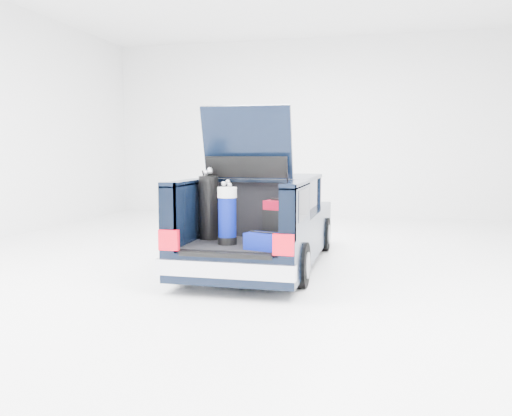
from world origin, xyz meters
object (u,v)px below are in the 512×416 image
(car, at_px, (265,223))
(black_golf_bag, at_px, (209,207))
(blue_golf_bag, at_px, (227,215))
(red_suitcase, at_px, (278,221))
(blue_duffel, at_px, (264,241))

(car, height_order, black_golf_bag, car)
(car, distance_m, blue_golf_bag, 1.74)
(red_suitcase, height_order, blue_duffel, red_suitcase)
(red_suitcase, relative_size, blue_duffel, 1.20)
(car, relative_size, black_golf_bag, 4.65)
(blue_golf_bag, height_order, blue_duffel, blue_golf_bag)
(black_golf_bag, distance_m, blue_duffel, 1.17)
(blue_golf_bag, bearing_deg, black_golf_bag, 137.94)
(blue_duffel, bearing_deg, blue_golf_bag, 170.63)
(black_golf_bag, distance_m, blue_golf_bag, 0.51)
(black_golf_bag, relative_size, blue_duffel, 2.01)
(black_golf_bag, bearing_deg, blue_duffel, -28.27)
(blue_golf_bag, bearing_deg, red_suitcase, 28.64)
(car, bearing_deg, blue_duffel, -77.78)
(blue_golf_bag, distance_m, blue_duffel, 0.68)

